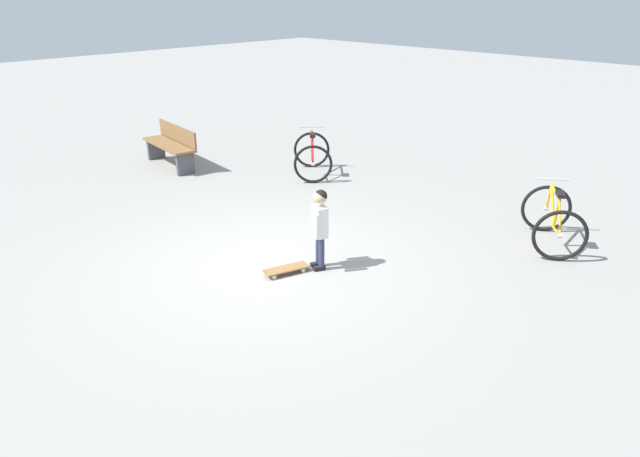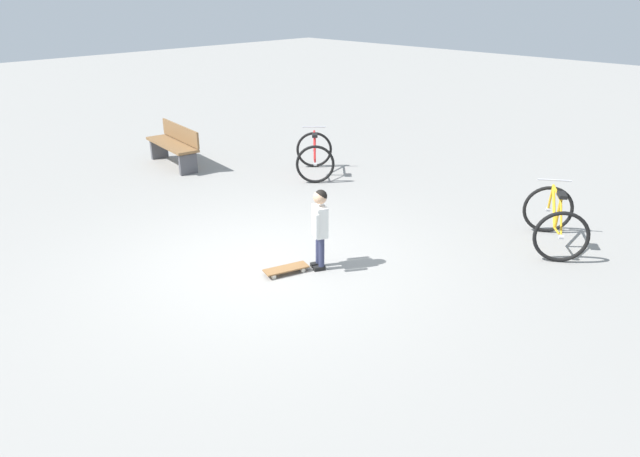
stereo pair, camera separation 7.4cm
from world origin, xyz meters
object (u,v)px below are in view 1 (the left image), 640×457
bicycle_mid (312,155)px  street_bench (171,145)px  skateboard (286,269)px  child_person (320,221)px  bicycle_near (553,220)px

bicycle_mid → street_bench: (-1.54, 2.44, 0.04)m
skateboard → street_bench: (1.64, 5.13, 0.36)m
child_person → bicycle_near: (2.76, -1.81, -0.28)m
bicycle_near → child_person: bearing=146.8°
child_person → bicycle_mid: (2.77, 2.89, -0.28)m
skateboard → bicycle_near: bicycle_near is taller
street_bench → bicycle_near: bearing=-77.9°
child_person → bicycle_mid: bearing=46.3°
skateboard → bicycle_near: (3.17, -2.00, 0.32)m
child_person → bicycle_mid: child_person is taller
bicycle_near → bicycle_mid: 4.70m
child_person → bicycle_near: 3.31m
child_person → skateboard: child_person is taller
child_person → street_bench: (1.23, 5.33, -0.23)m
street_bench → skateboard: bearing=-107.7°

